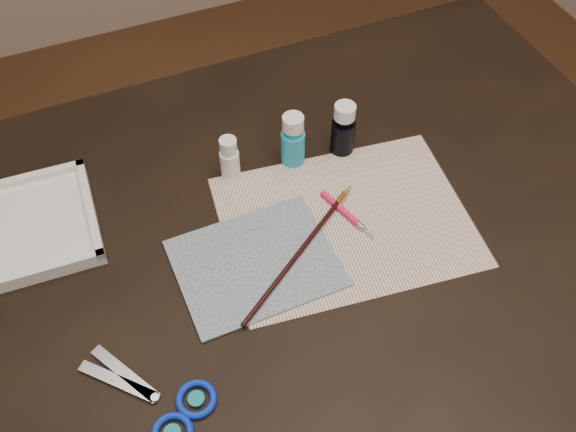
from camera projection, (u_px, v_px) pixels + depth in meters
name	position (u px, v px, depth m)	size (l,w,h in m)	color
ground	(288.00, 419.00, 1.60)	(3.50, 3.50, 0.02)	#422614
table	(288.00, 347.00, 1.30)	(1.30, 0.90, 0.75)	black
paper	(346.00, 221.00, 1.02)	(0.39, 0.30, 0.00)	white
canvas	(256.00, 263.00, 0.97)	(0.24, 0.19, 0.00)	#11253B
paint_bottle_white	(229.00, 157.00, 1.06)	(0.03, 0.03, 0.08)	white
paint_bottle_cyan	(293.00, 139.00, 1.07)	(0.04, 0.04, 0.10)	#1F99C0
paint_bottle_navy	(343.00, 128.00, 1.08)	(0.04, 0.04, 0.10)	black
paintbrush	(302.00, 248.00, 0.98)	(0.32, 0.01, 0.01)	black
craft_knife	(349.00, 216.00, 1.02)	(0.13, 0.01, 0.01)	#EE1857
scissors	(140.00, 396.00, 0.83)	(0.21, 0.11, 0.01)	silver
palette_tray	(28.00, 226.00, 1.00)	(0.21, 0.21, 0.02)	white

